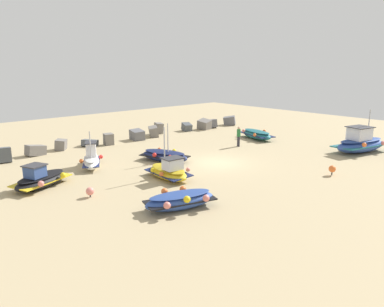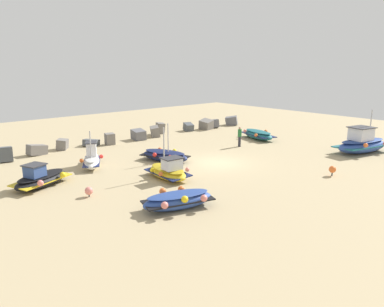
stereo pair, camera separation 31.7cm
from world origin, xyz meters
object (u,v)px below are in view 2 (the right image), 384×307
at_px(fishing_boat_0, 178,200).
at_px(fishing_boat_6, 165,156).
at_px(fishing_boat_2, 41,179).
at_px(person_walking, 240,135).
at_px(fishing_boat_4, 362,144).
at_px(mooring_buoy_0, 89,191).
at_px(fishing_boat_5, 92,159).
at_px(fishing_boat_3, 258,135).
at_px(mooring_buoy_1, 332,169).
at_px(fishing_boat_1, 168,171).

bearing_deg(fishing_boat_0, fishing_boat_6, -107.41).
xyz_separation_m(fishing_boat_2, person_walking, (16.48, -0.54, 0.52)).
bearing_deg(person_walking, fishing_boat_4, -40.13).
height_order(person_walking, mooring_buoy_0, person_walking).
height_order(fishing_boat_6, person_walking, fishing_boat_6).
xyz_separation_m(fishing_boat_5, person_walking, (12.34, -2.46, 0.44)).
bearing_deg(fishing_boat_3, mooring_buoy_1, 166.86).
xyz_separation_m(fishing_boat_6, person_walking, (7.69, -0.34, 0.57)).
bearing_deg(mooring_buoy_0, person_walking, 10.78).
relative_size(person_walking, mooring_buoy_1, 2.65).
distance_m(fishing_boat_0, fishing_boat_1, 4.93).
relative_size(fishing_boat_5, mooring_buoy_0, 5.93).
bearing_deg(fishing_boat_0, fishing_boat_1, -106.35).
xyz_separation_m(fishing_boat_1, fishing_boat_4, (15.71, -4.73, 0.24)).
xyz_separation_m(fishing_boat_1, fishing_boat_6, (2.37, 3.46, -0.07)).
distance_m(fishing_boat_5, person_walking, 12.59).
distance_m(fishing_boat_1, fishing_boat_3, 14.39).
distance_m(fishing_boat_1, fishing_boat_2, 7.39).
height_order(fishing_boat_4, fishing_boat_6, fishing_boat_4).
bearing_deg(mooring_buoy_0, mooring_buoy_1, -26.53).
xyz_separation_m(fishing_boat_5, mooring_buoy_1, (10.38, -11.96, -0.13)).
bearing_deg(mooring_buoy_1, fishing_boat_4, 12.22).
relative_size(fishing_boat_2, fishing_boat_3, 0.94).
distance_m(fishing_boat_1, mooring_buoy_1, 10.31).
bearing_deg(fishing_boat_4, fishing_boat_6, -18.94).
relative_size(fishing_boat_2, mooring_buoy_0, 7.00).
xyz_separation_m(fishing_boat_0, fishing_boat_5, (0.34, 9.76, 0.10)).
relative_size(fishing_boat_0, fishing_boat_3, 0.93).
xyz_separation_m(fishing_boat_3, mooring_buoy_0, (-18.93, -3.90, -0.10)).
bearing_deg(fishing_boat_2, fishing_boat_3, 158.10).
bearing_deg(fishing_boat_1, mooring_buoy_0, -89.02).
height_order(fishing_boat_3, fishing_boat_6, fishing_boat_6).
xyz_separation_m(fishing_boat_3, mooring_buoy_1, (-5.69, -10.50, -0.02)).
xyz_separation_m(fishing_boat_4, mooring_buoy_0, (-20.84, 4.96, -0.39)).
bearing_deg(fishing_boat_1, fishing_boat_5, -154.26).
distance_m(fishing_boat_1, fishing_boat_5, 6.03).
distance_m(fishing_boat_2, mooring_buoy_0, 3.67).
bearing_deg(mooring_buoy_0, fishing_boat_5, 61.89).
distance_m(fishing_boat_4, mooring_buoy_1, 7.79).
relative_size(fishing_boat_3, fishing_boat_4, 0.78).
relative_size(fishing_boat_2, fishing_boat_5, 1.18).
bearing_deg(mooring_buoy_0, fishing_boat_1, -2.53).
bearing_deg(person_walking, mooring_buoy_0, -155.08).
bearing_deg(fishing_boat_6, fishing_boat_3, -105.59).
bearing_deg(fishing_boat_1, fishing_boat_4, 76.74).
bearing_deg(fishing_boat_6, fishing_boat_2, 69.75).
distance_m(fishing_boat_6, mooring_buoy_0, 8.17).
relative_size(fishing_boat_1, fishing_boat_5, 1.06).
xyz_separation_m(fishing_boat_0, fishing_boat_2, (-3.80, 7.84, 0.02)).
relative_size(fishing_boat_0, fishing_boat_2, 0.99).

